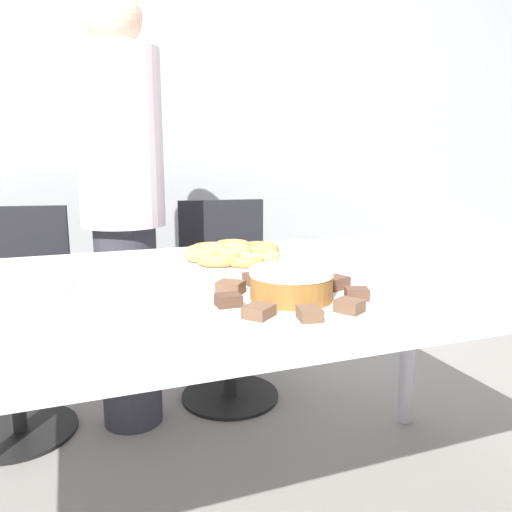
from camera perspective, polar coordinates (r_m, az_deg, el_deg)
wall_back at (r=2.76m, az=-13.67°, el=15.57°), size 8.00×0.05×2.60m
table at (r=1.25m, az=-3.30°, el=-6.14°), size 1.90×0.96×0.78m
person_standing at (r=1.98m, az=-14.93°, el=5.41°), size 0.32×0.32×1.66m
office_chair_left at (r=2.19m, az=-25.87°, el=-7.45°), size 0.51×0.51×0.88m
office_chair_right at (r=2.27m, az=-3.33°, el=-5.69°), size 0.50×0.50×0.88m
plate_cake at (r=1.02m, az=4.03°, el=-5.22°), size 0.37×0.37×0.01m
plate_donuts at (r=1.42m, az=-2.90°, el=-0.61°), size 0.34×0.34×0.01m
frosted_cake at (r=1.01m, az=4.06°, el=-3.22°), size 0.17×0.17×0.06m
lamington_0 at (r=1.15m, az=4.73°, el=-2.51°), size 0.07×0.07×0.03m
lamington_1 at (r=1.13m, az=0.23°, el=-2.69°), size 0.06×0.07×0.03m
lamington_2 at (r=1.06m, az=-2.93°, el=-3.59°), size 0.07×0.07×0.03m
lamington_3 at (r=0.97m, az=-3.19°, el=-5.06°), size 0.05×0.04×0.02m
lamington_4 at (r=0.90m, az=0.32°, el=-6.33°), size 0.07×0.07×0.02m
lamington_5 at (r=0.89m, az=6.14°, el=-6.58°), size 0.05×0.05×0.02m
lamington_6 at (r=0.95m, az=10.62°, el=-5.62°), size 0.06×0.06×0.02m
lamington_7 at (r=1.04m, az=11.45°, el=-4.24°), size 0.06×0.05×0.02m
lamington_8 at (r=1.11m, az=9.00°, el=-3.02°), size 0.07×0.06×0.03m
donut_0 at (r=1.41m, az=-2.91°, el=0.37°), size 0.13×0.13×0.04m
donut_1 at (r=1.46m, az=0.31°, el=0.72°), size 0.12×0.12×0.04m
donut_2 at (r=1.50m, az=-2.71°, el=1.02°), size 0.11×0.11×0.04m
donut_3 at (r=1.46m, az=-5.11°, el=0.64°), size 0.12×0.12×0.04m
donut_4 at (r=1.41m, az=-5.80°, el=0.32°), size 0.12×0.12×0.04m
donut_5 at (r=1.35m, az=-4.38°, el=-0.28°), size 0.12×0.12×0.03m
donut_6 at (r=1.34m, az=-1.23°, el=-0.44°), size 0.11×0.11×0.03m
donut_7 at (r=1.38m, az=0.27°, el=-0.01°), size 0.12×0.12×0.03m
napkin at (r=1.21m, az=-24.08°, el=-3.73°), size 0.17×0.14×0.01m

